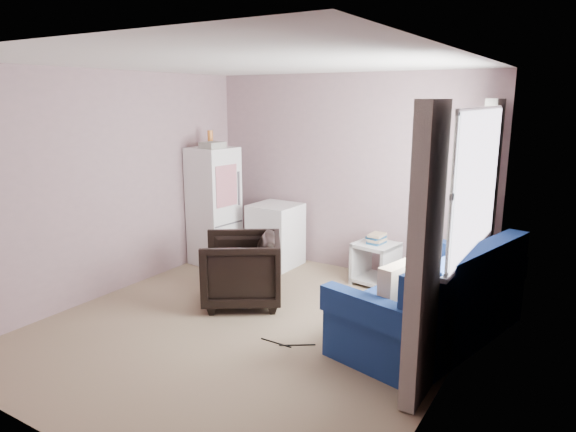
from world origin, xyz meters
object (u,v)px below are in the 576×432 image
Objects in this scene: fridge at (214,205)px; washing_machine at (276,234)px; armchair at (241,266)px; sofa at (437,305)px; side_table at (376,260)px.

fridge reaches higher than washing_machine.
armchair is 1.01× the size of washing_machine.
armchair is at bearing -159.19° from sofa.
washing_machine is at bearing -179.05° from side_table.
side_table is (2.17, 0.37, -0.50)m from fridge.
fridge is 0.91m from washing_machine.
side_table is (1.42, 0.02, -0.14)m from washing_machine.
sofa is (2.45, -1.04, -0.10)m from washing_machine.
washing_machine is at bearing 163.42° from armchair.
fridge is at bearing -170.27° from side_table.
fridge is at bearing -153.40° from washing_machine.
fridge is 2.26m from side_table.
fridge reaches higher than armchair.
washing_machine is 1.42m from side_table.
sofa is at bearing 63.35° from armchair.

